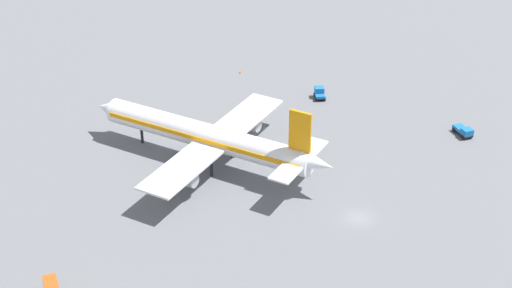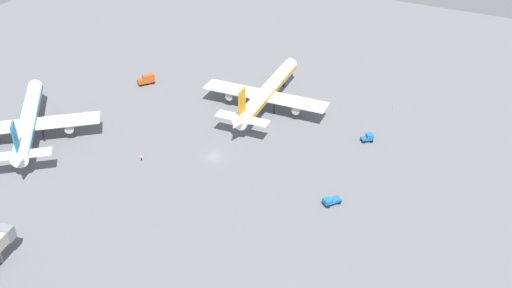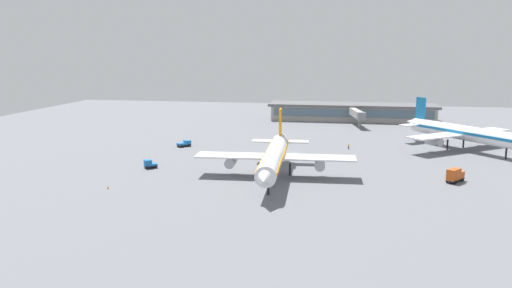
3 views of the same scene
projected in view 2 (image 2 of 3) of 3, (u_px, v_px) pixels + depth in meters
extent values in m
plane|color=slate|center=(214.00, 156.00, 156.62)|extent=(288.00, 288.00, 0.00)
cylinder|color=white|center=(267.00, 91.00, 176.30)|extent=(6.88, 41.23, 4.51)
cone|color=white|center=(292.00, 63.00, 193.09)|extent=(4.54, 4.75, 4.29)
cone|color=white|center=(237.00, 124.00, 159.14)|extent=(3.93, 5.84, 3.61)
cube|color=orange|center=(267.00, 90.00, 176.12)|extent=(6.87, 39.60, 0.81)
cube|color=white|center=(265.00, 96.00, 174.97)|extent=(39.30, 8.81, 0.41)
cylinder|color=#A5A8AD|center=(232.00, 93.00, 179.47)|extent=(2.79, 5.47, 2.48)
cylinder|color=#A5A8AD|center=(299.00, 107.00, 172.21)|extent=(2.79, 5.47, 2.48)
cube|color=white|center=(242.00, 118.00, 161.88)|extent=(15.78, 4.57, 0.33)
cube|color=orange|center=(242.00, 101.00, 158.91)|extent=(0.71, 3.96, 7.22)
cylinder|color=black|center=(284.00, 83.00, 189.43)|extent=(0.54, 0.54, 3.16)
cylinder|color=black|center=(252.00, 105.00, 177.09)|extent=(0.54, 0.54, 3.16)
cylinder|color=black|center=(274.00, 109.00, 174.69)|extent=(0.54, 0.54, 3.16)
cylinder|color=white|center=(28.00, 120.00, 162.18)|extent=(29.40, 34.91, 4.53)
cone|color=white|center=(36.00, 84.00, 180.13)|extent=(6.20, 6.23, 4.30)
cone|color=white|center=(18.00, 161.00, 143.86)|extent=(6.38, 6.68, 3.63)
cube|color=#1972B2|center=(28.00, 119.00, 161.99)|extent=(28.43, 33.68, 0.82)
cube|color=white|center=(28.00, 125.00, 160.75)|extent=(34.60, 29.71, 0.41)
cylinder|color=#A5A8AD|center=(70.00, 125.00, 163.55)|extent=(5.30, 5.73, 2.49)
cube|color=white|center=(20.00, 155.00, 146.78)|extent=(14.50, 12.70, 0.33)
cube|color=#1972B2|center=(15.00, 137.00, 143.80)|extent=(2.86, 3.39, 7.25)
cylinder|color=black|center=(36.00, 107.00, 176.08)|extent=(0.54, 0.54, 3.17)
cylinder|color=black|center=(16.00, 139.00, 160.96)|extent=(0.54, 0.54, 3.17)
cylinder|color=black|center=(44.00, 136.00, 162.24)|extent=(0.54, 0.54, 3.17)
cube|color=black|center=(367.00, 140.00, 162.56)|extent=(3.70, 3.43, 0.30)
cube|color=#1966B2|center=(370.00, 136.00, 162.14)|extent=(2.58, 2.60, 1.60)
cube|color=#3F596B|center=(372.00, 135.00, 162.08)|extent=(1.01, 1.33, 0.90)
cube|color=#1966B2|center=(364.00, 139.00, 162.22)|extent=(2.25, 2.36, 0.50)
cylinder|color=black|center=(369.00, 138.00, 163.58)|extent=(0.82, 0.72, 0.80)
cylinder|color=black|center=(372.00, 141.00, 162.02)|extent=(0.82, 0.72, 0.80)
cylinder|color=black|center=(362.00, 139.00, 163.27)|extent=(0.82, 0.72, 0.80)
cylinder|color=black|center=(364.00, 142.00, 161.71)|extent=(0.82, 0.72, 0.80)
cube|color=black|center=(332.00, 202.00, 139.31)|extent=(4.16, 4.66, 0.30)
cube|color=#1966B2|center=(327.00, 201.00, 138.41)|extent=(2.60, 2.58, 1.20)
cube|color=#3F596B|center=(325.00, 201.00, 137.98)|extent=(1.33, 1.02, 0.67)
cube|color=#1966B2|center=(335.00, 199.00, 139.39)|extent=(3.08, 3.22, 0.60)
cylinder|color=black|center=(328.00, 207.00, 138.10)|extent=(0.72, 0.82, 0.80)
cylinder|color=black|center=(324.00, 202.00, 139.53)|extent=(0.72, 0.82, 0.80)
cylinder|color=black|center=(339.00, 203.00, 139.25)|extent=(0.72, 0.82, 0.80)
cylinder|color=black|center=(335.00, 198.00, 140.67)|extent=(0.72, 0.82, 0.80)
cube|color=black|center=(146.00, 83.00, 191.65)|extent=(4.87, 5.62, 0.30)
cube|color=#BF4C19|center=(140.00, 81.00, 190.42)|extent=(2.60, 2.58, 1.60)
cube|color=#3F596B|center=(138.00, 81.00, 189.94)|extent=(1.33, 1.02, 0.90)
cube|color=#BF4C19|center=(148.00, 78.00, 191.19)|extent=(3.80, 4.18, 2.60)
cylinder|color=black|center=(141.00, 86.00, 190.29)|extent=(0.72, 0.82, 0.80)
cylinder|color=black|center=(140.00, 83.00, 191.71)|extent=(0.72, 0.82, 0.80)
cylinder|color=black|center=(153.00, 83.00, 191.75)|extent=(0.72, 0.82, 0.80)
cylinder|color=black|center=(151.00, 81.00, 193.18)|extent=(0.72, 0.82, 0.80)
cylinder|color=#1E2338|center=(141.00, 159.00, 154.77)|extent=(0.44, 0.44, 0.85)
cylinder|color=yellow|center=(141.00, 157.00, 154.38)|extent=(0.52, 0.52, 0.60)
sphere|color=tan|center=(141.00, 155.00, 154.15)|extent=(0.22, 0.22, 0.22)
cylinder|color=yellow|center=(140.00, 157.00, 154.36)|extent=(0.10, 0.10, 0.54)
cylinder|color=yellow|center=(142.00, 157.00, 154.40)|extent=(0.10, 0.10, 0.54)
cylinder|color=slate|center=(0.00, 256.00, 122.12)|extent=(0.90, 0.90, 3.80)
cube|color=slate|center=(6.00, 233.00, 123.15)|extent=(3.54, 2.98, 3.08)
cone|color=#EA590C|center=(393.00, 108.00, 177.81)|extent=(0.44, 0.44, 0.60)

